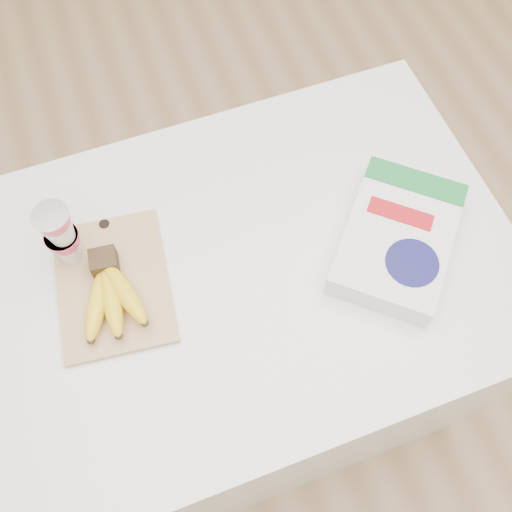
% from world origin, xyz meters
% --- Properties ---
extents(room, '(4.00, 4.00, 4.00)m').
position_xyz_m(room, '(0.00, 0.00, 1.35)').
color(room, tan).
rests_on(room, ground).
extents(table, '(1.08, 0.72, 0.81)m').
position_xyz_m(table, '(0.00, 0.00, 0.40)').
color(table, white).
rests_on(table, ground).
extents(cutting_board, '(0.23, 0.29, 0.01)m').
position_xyz_m(cutting_board, '(-0.22, 0.04, 0.82)').
color(cutting_board, tan).
rests_on(cutting_board, table).
extents(bananas, '(0.13, 0.18, 0.06)m').
position_xyz_m(bananas, '(-0.22, 0.01, 0.84)').
color(bananas, '#382816').
rests_on(bananas, cutting_board).
extents(yogurt_stack, '(0.07, 0.07, 0.15)m').
position_xyz_m(yogurt_stack, '(-0.27, 0.12, 0.90)').
color(yogurt_stack, white).
rests_on(yogurt_stack, cutting_board).
extents(cereal_box, '(0.33, 0.34, 0.06)m').
position_xyz_m(cereal_box, '(0.30, -0.06, 0.84)').
color(cereal_box, white).
rests_on(cereal_box, table).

